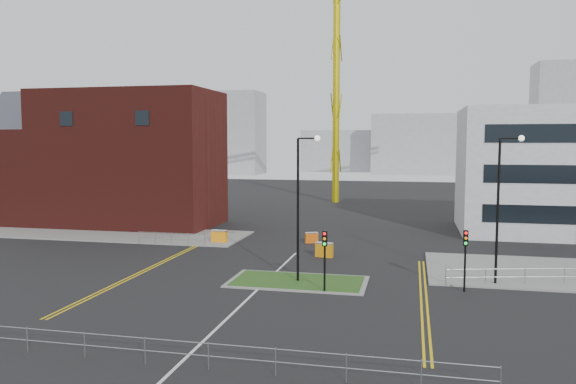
{
  "coord_description": "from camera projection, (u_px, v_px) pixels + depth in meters",
  "views": [
    {
      "loc": [
        8.89,
        -25.82,
        8.81
      ],
      "look_at": [
        -0.27,
        15.36,
        5.0
      ],
      "focal_mm": 35.0,
      "sensor_mm": 36.0,
      "label": 1
    }
  ],
  "objects": [
    {
      "name": "ground",
      "position": [
        226.0,
        320.0,
        27.81
      ],
      "size": [
        200.0,
        200.0,
        0.0
      ],
      "primitive_type": "plane",
      "color": "black",
      "rests_on": "ground"
    },
    {
      "name": "pavement_left",
      "position": [
        102.0,
        233.0,
        53.52
      ],
      "size": [
        28.0,
        8.0,
        0.12
      ],
      "primitive_type": "cube",
      "color": "slate",
      "rests_on": "ground"
    },
    {
      "name": "island_kerb",
      "position": [
        298.0,
        282.0,
        35.16
      ],
      "size": [
        8.6,
        4.6,
        0.08
      ],
      "primitive_type": "cube",
      "color": "slate",
      "rests_on": "ground"
    },
    {
      "name": "grass_island",
      "position": [
        298.0,
        281.0,
        35.15
      ],
      "size": [
        8.0,
        4.0,
        0.12
      ],
      "primitive_type": "cube",
      "color": "#214416",
      "rests_on": "ground"
    },
    {
      "name": "brick_building",
      "position": [
        105.0,
        160.0,
        59.39
      ],
      "size": [
        24.2,
        10.07,
        14.24
      ],
      "color": "#4C1713",
      "rests_on": "ground"
    },
    {
      "name": "tower_crane",
      "position": [
        375.0,
        14.0,
        80.33
      ],
      "size": [
        49.14,
        21.72,
        39.17
      ],
      "color": "#C2B40B",
      "rests_on": "ground"
    },
    {
      "name": "streetlamp_island",
      "position": [
        301.0,
        197.0,
        34.62
      ],
      "size": [
        1.46,
        0.36,
        9.18
      ],
      "color": "black",
      "rests_on": "ground"
    },
    {
      "name": "streetlamp_right_near",
      "position": [
        502.0,
        198.0,
        33.97
      ],
      "size": [
        1.46,
        0.36,
        9.18
      ],
      "color": "black",
      "rests_on": "ground"
    },
    {
      "name": "traffic_light_island",
      "position": [
        325.0,
        249.0,
        32.53
      ],
      "size": [
        0.28,
        0.33,
        3.65
      ],
      "color": "black",
      "rests_on": "ground"
    },
    {
      "name": "traffic_light_right",
      "position": [
        465.0,
        249.0,
        32.75
      ],
      "size": [
        0.28,
        0.33,
        3.65
      ],
      "color": "black",
      "rests_on": "ground"
    },
    {
      "name": "railing_front",
      "position": [
        176.0,
        347.0,
        21.91
      ],
      "size": [
        24.05,
        0.05,
        1.1
      ],
      "color": "gray",
      "rests_on": "ground"
    },
    {
      "name": "railing_left",
      "position": [
        172.0,
        237.0,
        47.63
      ],
      "size": [
        6.05,
        0.05,
        1.1
      ],
      "color": "gray",
      "rests_on": "ground"
    },
    {
      "name": "centre_line",
      "position": [
        238.0,
        308.0,
        29.76
      ],
      "size": [
        0.15,
        30.0,
        0.01
      ],
      "primitive_type": "cube",
      "color": "silver",
      "rests_on": "ground"
    },
    {
      "name": "yellow_left_a",
      "position": [
        151.0,
        267.0,
        39.48
      ],
      "size": [
        0.12,
        24.0,
        0.01
      ],
      "primitive_type": "cube",
      "color": "gold",
      "rests_on": "ground"
    },
    {
      "name": "yellow_left_b",
      "position": [
        155.0,
        267.0,
        39.42
      ],
      "size": [
        0.12,
        24.0,
        0.01
      ],
      "primitive_type": "cube",
      "color": "gold",
      "rests_on": "ground"
    },
    {
      "name": "yellow_right_a",
      "position": [
        421.0,
        298.0,
        31.59
      ],
      "size": [
        0.12,
        20.0,
        0.01
      ],
      "primitive_type": "cube",
      "color": "gold",
      "rests_on": "ground"
    },
    {
      "name": "yellow_right_b",
      "position": [
        426.0,
        298.0,
        31.53
      ],
      "size": [
        0.12,
        20.0,
        0.01
      ],
      "primitive_type": "cube",
      "color": "gold",
      "rests_on": "ground"
    },
    {
      "name": "skyline_a",
      "position": [
        229.0,
        133.0,
        152.14
      ],
      "size": [
        18.0,
        12.0,
        22.0
      ],
      "primitive_type": "cube",
      "color": "gray",
      "rests_on": "ground"
    },
    {
      "name": "skyline_b",
      "position": [
        417.0,
        144.0,
        151.32
      ],
      "size": [
        24.0,
        12.0,
        16.0
      ],
      "primitive_type": "cube",
      "color": "gray",
      "rests_on": "ground"
    },
    {
      "name": "skyline_c",
      "position": [
        563.0,
        120.0,
        138.35
      ],
      "size": [
        14.0,
        12.0,
        28.0
      ],
      "primitive_type": "cube",
      "color": "gray",
      "rests_on": "ground"
    },
    {
      "name": "skyline_d",
      "position": [
        354.0,
        151.0,
        165.11
      ],
      "size": [
        30.0,
        12.0,
        12.0
      ],
      "primitive_type": "cube",
      "color": "gray",
      "rests_on": "ground"
    },
    {
      "name": "barrier_left",
      "position": [
        219.0,
        236.0,
        48.6
      ],
      "size": [
        1.39,
        0.54,
        1.15
      ],
      "color": "orange",
      "rests_on": "ground"
    },
    {
      "name": "barrier_mid",
      "position": [
        324.0,
        249.0,
        42.79
      ],
      "size": [
        1.4,
        0.7,
        1.12
      ],
      "color": "orange",
      "rests_on": "ground"
    },
    {
      "name": "barrier_right",
      "position": [
        312.0,
        237.0,
        48.73
      ],
      "size": [
        1.17,
        0.76,
        0.94
      ],
      "color": "#D7560B",
      "rests_on": "ground"
    }
  ]
}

